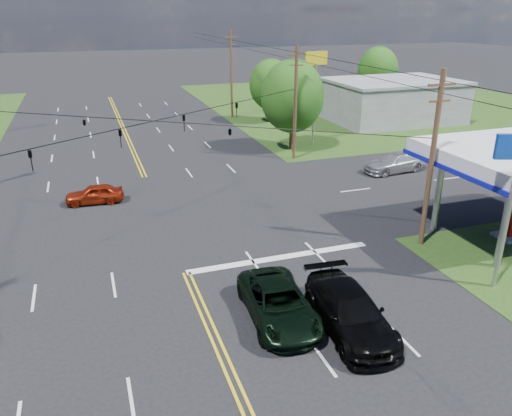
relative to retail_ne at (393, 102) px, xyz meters
name	(u,v)px	position (x,y,z in m)	size (l,w,h in m)	color
ground	(161,215)	(-30.00, -20.00, -2.20)	(280.00, 280.00, 0.00)	black
grass_ne	(373,102)	(5.00, 12.00, -2.20)	(46.00, 48.00, 0.03)	#1F4315
stop_bar	(280,258)	(-25.00, -28.00, -2.20)	(10.00, 0.50, 0.02)	silver
retail_ne	(393,102)	(0.00, 0.00, 0.00)	(14.00, 10.00, 4.40)	slate
pole_se	(432,159)	(-17.00, -29.00, 2.72)	(1.60, 0.28, 9.50)	#482D1E
pole_ne	(295,102)	(-17.00, -11.00, 2.72)	(1.60, 0.28, 9.50)	#482D1E
pole_right_far	(231,73)	(-17.00, 8.00, 2.97)	(1.60, 0.28, 10.00)	#482D1E
span_wire_signals	(154,121)	(-30.00, -20.00, 3.80)	(26.00, 18.00, 1.13)	black
power_lines	(155,80)	(-30.00, -22.00, 6.40)	(26.04, 100.00, 0.64)	black
tree_right_a	(292,96)	(-16.00, -8.00, 2.67)	(5.70, 5.70, 8.18)	#482D1E
tree_right_b	(271,85)	(-13.50, 4.00, 2.02)	(4.94, 4.94, 7.09)	#482D1E
tree_far_r	(378,70)	(4.00, 10.00, 2.34)	(5.32, 5.32, 7.63)	#482D1E
pickup_dkgreen	(278,303)	(-27.13, -33.13, -1.44)	(2.52, 5.46, 1.52)	black
suv_black	(350,311)	(-24.67, -34.75, -1.36)	(2.35, 5.77, 1.67)	black
sedan_red	(95,194)	(-33.84, -16.50, -1.56)	(1.52, 3.78, 1.29)	maroon
sedan_far	(394,162)	(-10.86, -17.04, -1.44)	(2.12, 5.22, 1.51)	#B5B4BA
polesign_ne	(316,72)	(-13.33, -7.04, 4.59)	(2.37, 0.75, 8.61)	#A5A5AA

